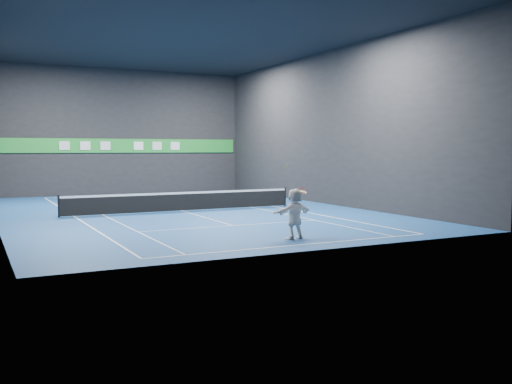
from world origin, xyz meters
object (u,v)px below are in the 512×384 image
tennis_net (183,201)px  player (294,214)px  tennis_racket (302,192)px  tennis_ball (287,166)px

tennis_net → player: bearing=-87.4°
player → tennis_net: size_ratio=0.15×
tennis_net → tennis_racket: size_ratio=19.49×
tennis_ball → tennis_racket: 1.15m
tennis_net → tennis_racket: (0.81, -10.63, 1.16)m
tennis_ball → tennis_net: bearing=90.9°
tennis_racket → tennis_net: bearing=94.4°
player → tennis_net: bearing=-98.4°
tennis_ball → tennis_racket: bearing=4.8°
player → tennis_net: player is taller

